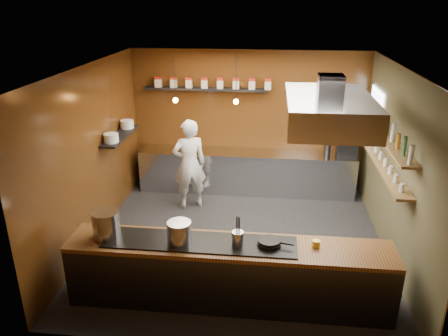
# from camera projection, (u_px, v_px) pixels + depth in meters

# --- Properties ---
(floor) EXTENTS (5.00, 5.00, 0.00)m
(floor) POSITION_uv_depth(u_px,v_px,m) (238.00, 242.00, 7.66)
(floor) COLOR black
(floor) RESTS_ON ground
(back_wall) EXTENTS (5.00, 0.00, 5.00)m
(back_wall) POSITION_uv_depth(u_px,v_px,m) (248.00, 121.00, 9.42)
(back_wall) COLOR #3B1A0A
(back_wall) RESTS_ON ground
(left_wall) EXTENTS (0.00, 5.00, 5.00)m
(left_wall) POSITION_uv_depth(u_px,v_px,m) (92.00, 156.00, 7.36)
(left_wall) COLOR #3B1A0A
(left_wall) RESTS_ON ground
(right_wall) EXTENTS (0.00, 5.00, 5.00)m
(right_wall) POSITION_uv_depth(u_px,v_px,m) (398.00, 168.00, 6.85)
(right_wall) COLOR #494729
(right_wall) RESTS_ON ground
(ceiling) EXTENTS (5.00, 5.00, 0.00)m
(ceiling) POSITION_uv_depth(u_px,v_px,m) (240.00, 69.00, 6.55)
(ceiling) COLOR silver
(ceiling) RESTS_ON back_wall
(window_pane) EXTENTS (0.00, 1.00, 1.00)m
(window_pane) POSITION_uv_depth(u_px,v_px,m) (375.00, 116.00, 8.28)
(window_pane) COLOR white
(window_pane) RESTS_ON right_wall
(prep_counter) EXTENTS (4.60, 0.65, 0.90)m
(prep_counter) POSITION_uv_depth(u_px,v_px,m) (246.00, 172.00, 9.50)
(prep_counter) COLOR silver
(prep_counter) RESTS_ON floor
(pass_counter) EXTENTS (4.40, 0.72, 0.94)m
(pass_counter) POSITION_uv_depth(u_px,v_px,m) (229.00, 273.00, 6.01)
(pass_counter) COLOR #38383D
(pass_counter) RESTS_ON floor
(tin_shelf) EXTENTS (2.60, 0.26, 0.04)m
(tin_shelf) POSITION_uv_depth(u_px,v_px,m) (205.00, 89.00, 9.12)
(tin_shelf) COLOR black
(tin_shelf) RESTS_ON back_wall
(plate_shelf) EXTENTS (0.30, 1.40, 0.04)m
(plate_shelf) POSITION_uv_depth(u_px,v_px,m) (120.00, 136.00, 8.25)
(plate_shelf) COLOR black
(plate_shelf) RESTS_ON left_wall
(bottle_shelf_upper) EXTENTS (0.26, 2.80, 0.04)m
(bottle_shelf_upper) POSITION_uv_depth(u_px,v_px,m) (386.00, 136.00, 6.99)
(bottle_shelf_upper) COLOR brown
(bottle_shelf_upper) RESTS_ON right_wall
(bottle_shelf_lower) EXTENTS (0.26, 2.80, 0.04)m
(bottle_shelf_lower) POSITION_uv_depth(u_px,v_px,m) (382.00, 164.00, 7.16)
(bottle_shelf_lower) COLOR brown
(bottle_shelf_lower) RESTS_ON right_wall
(extractor_hood) EXTENTS (1.20, 2.00, 0.72)m
(extractor_hood) POSITION_uv_depth(u_px,v_px,m) (328.00, 110.00, 6.23)
(extractor_hood) COLOR #38383D
(extractor_hood) RESTS_ON ceiling
(pendant_left) EXTENTS (0.10, 0.10, 0.95)m
(pendant_left) POSITION_uv_depth(u_px,v_px,m) (175.00, 98.00, 8.58)
(pendant_left) COLOR black
(pendant_left) RESTS_ON ceiling
(pendant_right) EXTENTS (0.10, 0.10, 0.95)m
(pendant_right) POSITION_uv_depth(u_px,v_px,m) (236.00, 99.00, 8.46)
(pendant_right) COLOR black
(pendant_right) RESTS_ON ceiling
(storage_tins) EXTENTS (2.43, 0.13, 0.22)m
(storage_tins) POSITION_uv_depth(u_px,v_px,m) (212.00, 83.00, 9.06)
(storage_tins) COLOR beige
(storage_tins) RESTS_ON tin_shelf
(plate_stacks) EXTENTS (0.26, 1.16, 0.16)m
(plate_stacks) POSITION_uv_depth(u_px,v_px,m) (120.00, 131.00, 8.21)
(plate_stacks) COLOR silver
(plate_stacks) RESTS_ON plate_shelf
(bottles) EXTENTS (0.06, 2.66, 0.24)m
(bottles) POSITION_uv_depth(u_px,v_px,m) (388.00, 128.00, 6.94)
(bottles) COLOR silver
(bottles) RESTS_ON bottle_shelf_upper
(wine_glasses) EXTENTS (0.07, 2.37, 0.13)m
(wine_glasses) POSITION_uv_depth(u_px,v_px,m) (383.00, 159.00, 7.13)
(wine_glasses) COLOR silver
(wine_glasses) RESTS_ON bottle_shelf_lower
(stockpot_large) EXTENTS (0.49, 0.49, 0.37)m
(stockpot_large) POSITION_uv_depth(u_px,v_px,m) (106.00, 224.00, 5.95)
(stockpot_large) COLOR #B2B4B9
(stockpot_large) RESTS_ON pass_counter
(stockpot_small) EXTENTS (0.40, 0.40, 0.30)m
(stockpot_small) POSITION_uv_depth(u_px,v_px,m) (179.00, 232.00, 5.80)
(stockpot_small) COLOR #B1B4B8
(stockpot_small) RESTS_ON pass_counter
(utensil_crock) EXTENTS (0.19, 0.19, 0.20)m
(utensil_crock) POSITION_uv_depth(u_px,v_px,m) (238.00, 239.00, 5.74)
(utensil_crock) COLOR #B9BCC1
(utensil_crock) RESTS_ON pass_counter
(frying_pan) EXTENTS (0.48, 0.32, 0.08)m
(frying_pan) POSITION_uv_depth(u_px,v_px,m) (269.00, 242.00, 5.77)
(frying_pan) COLOR black
(frying_pan) RESTS_ON pass_counter
(butter_jar) EXTENTS (0.13, 0.13, 0.09)m
(butter_jar) POSITION_uv_depth(u_px,v_px,m) (316.00, 244.00, 5.77)
(butter_jar) COLOR yellow
(butter_jar) RESTS_ON pass_counter
(espresso_machine) EXTENTS (0.46, 0.44, 0.42)m
(espresso_machine) POSITION_uv_depth(u_px,v_px,m) (348.00, 145.00, 9.09)
(espresso_machine) COLOR black
(espresso_machine) RESTS_ON prep_counter
(chef) EXTENTS (0.79, 0.67, 1.83)m
(chef) POSITION_uv_depth(u_px,v_px,m) (189.00, 164.00, 8.63)
(chef) COLOR silver
(chef) RESTS_ON floor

